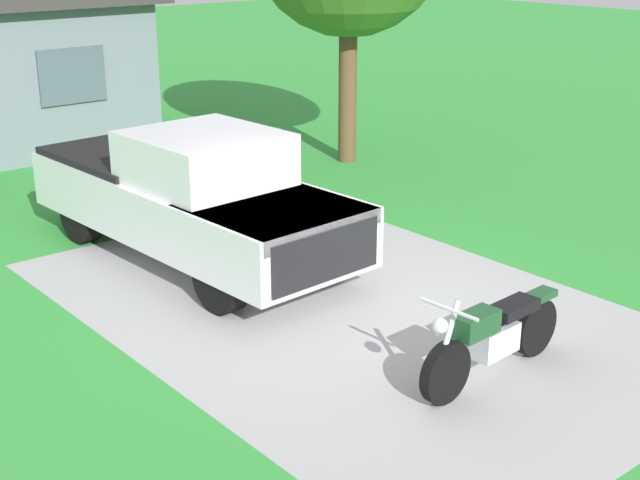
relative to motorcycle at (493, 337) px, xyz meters
name	(u,v)px	position (x,y,z in m)	size (l,w,h in m)	color
ground_plane	(347,309)	(0.01, 2.30, -0.47)	(80.00, 80.00, 0.00)	green
driveway_pad	(347,308)	(0.01, 2.30, -0.47)	(5.44, 8.39, 0.01)	#A4A4A4
motorcycle	(493,337)	(0.00, 0.00, 0.00)	(2.21, 0.70, 1.09)	black
pickup_truck	(188,193)	(-0.50, 5.12, 0.48)	(2.28, 5.72, 1.90)	black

